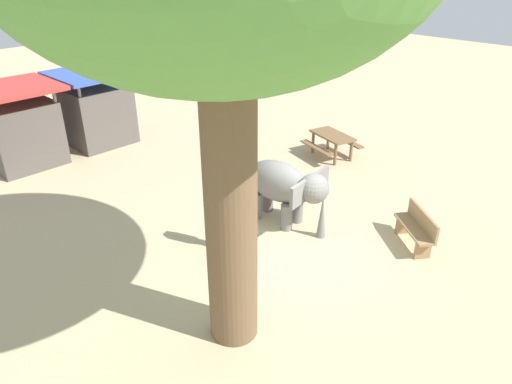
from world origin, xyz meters
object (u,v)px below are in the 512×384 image
picnic_table_near (332,140)px  market_stall_red (21,130)px  market_stall_blue (97,112)px  elephant (285,186)px  wooden_bench (417,228)px  person_handler (218,211)px

picnic_table_near → market_stall_red: size_ratio=0.74×
picnic_table_near → market_stall_blue: (-4.62, 6.63, 0.55)m
elephant → market_stall_blue: bearing=177.0°
elephant → wooden_bench: elephant is taller
picnic_table_near → market_stall_blue: market_stall_blue is taller
person_handler → picnic_table_near: size_ratio=0.87×
market_stall_red → market_stall_blue: bearing=0.0°
wooden_bench → market_stall_red: market_stall_red is taller
person_handler → picnic_table_near: 6.28m
person_handler → market_stall_red: market_stall_red is taller
elephant → market_stall_red: bearing=-165.8°
market_stall_blue → elephant: bearing=-87.5°
person_handler → market_stall_red: bearing=101.3°
person_handler → wooden_bench: 4.56m
elephant → market_stall_red: 8.78m
market_stall_blue → picnic_table_near: bearing=-55.1°
wooden_bench → picnic_table_near: size_ratio=0.73×
elephant → picnic_table_near: elephant is taller
elephant → person_handler: (-1.88, 0.35, -0.07)m
elephant → person_handler: 1.91m
elephant → picnic_table_near: size_ratio=1.24×
elephant → market_stall_red: market_stall_red is taller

